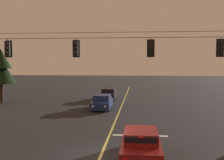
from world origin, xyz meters
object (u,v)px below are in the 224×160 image
traffic_light_leftmost (8,49)px  car_oncoming_lead (102,102)px  traffic_light_left_inner (76,48)px  tree_verge_near (1,68)px  car_waiting_near_lane (141,145)px  traffic_light_centre (151,48)px  car_oncoming_trailing (108,94)px  traffic_light_right_inner (221,48)px

traffic_light_leftmost → car_oncoming_lead: bearing=62.0°
traffic_light_left_inner → car_oncoming_lead: 10.60m
car_oncoming_lead → tree_verge_near: tree_verge_near is taller
car_waiting_near_lane → tree_verge_near: 23.52m
traffic_light_centre → car_oncoming_trailing: 17.87m
car_oncoming_lead → car_waiting_near_lane: bearing=-75.5°
traffic_light_left_inner → car_oncoming_lead: size_ratio=0.28×
traffic_light_leftmost → car_oncoming_lead: (5.02, 9.45, -4.77)m
traffic_light_right_inner → car_waiting_near_lane: bearing=-134.8°
car_oncoming_lead → traffic_light_left_inner: bearing=-92.8°
car_waiting_near_lane → traffic_light_centre: bearing=82.9°
traffic_light_leftmost → car_waiting_near_lane: bearing=-29.3°
car_oncoming_lead → tree_verge_near: 12.60m
traffic_light_right_inner → car_waiting_near_lane: 8.39m
traffic_light_centre → traffic_light_left_inner: bearing=180.0°
traffic_light_left_inner → car_oncoming_trailing: traffic_light_left_inner is taller
car_oncoming_lead → traffic_light_leftmost: bearing=-118.0°
traffic_light_right_inner → car_waiting_near_lane: (-4.86, -4.89, -4.77)m
car_waiting_near_lane → car_oncoming_lead: (-3.71, 14.34, -0.00)m
traffic_light_centre → tree_verge_near: size_ratio=0.20×
traffic_light_right_inner → tree_verge_near: tree_verge_near is taller
traffic_light_left_inner → car_waiting_near_lane: traffic_light_left_inner is taller
car_waiting_near_lane → car_oncoming_trailing: (-3.86, 21.52, -0.00)m
traffic_light_left_inner → traffic_light_centre: same height
car_oncoming_trailing → tree_verge_near: (-11.62, -4.14, 3.30)m
traffic_light_centre → traffic_light_right_inner: bearing=0.0°
traffic_light_left_inner → car_waiting_near_lane: bearing=-49.5°
traffic_light_leftmost → traffic_light_right_inner: bearing=0.0°
traffic_light_centre → car_oncoming_trailing: (-4.47, 16.63, -4.77)m
traffic_light_right_inner → car_oncoming_trailing: (-8.72, 16.63, -4.77)m
car_oncoming_trailing → traffic_light_leftmost: bearing=-106.3°
car_oncoming_lead → car_oncoming_trailing: 7.18m
traffic_light_right_inner → car_oncoming_trailing: bearing=117.7°
traffic_light_left_inner → tree_verge_near: bearing=132.1°
car_oncoming_lead → traffic_light_centre: bearing=-65.4°
car_oncoming_lead → car_oncoming_trailing: bearing=91.2°
car_waiting_near_lane → tree_verge_near: size_ratio=0.71×
traffic_light_leftmost → traffic_light_left_inner: (4.55, 0.00, 0.00)m
traffic_light_leftmost → traffic_light_left_inner: same height
traffic_light_right_inner → traffic_light_centre: bearing=180.0°
traffic_light_right_inner → tree_verge_near: bearing=148.4°
traffic_light_right_inner → traffic_light_left_inner: bearing=180.0°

